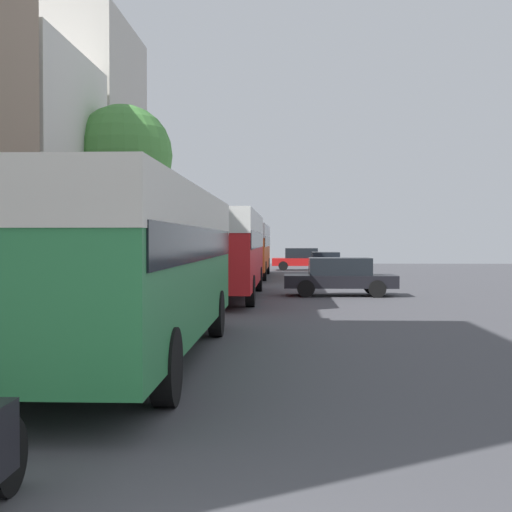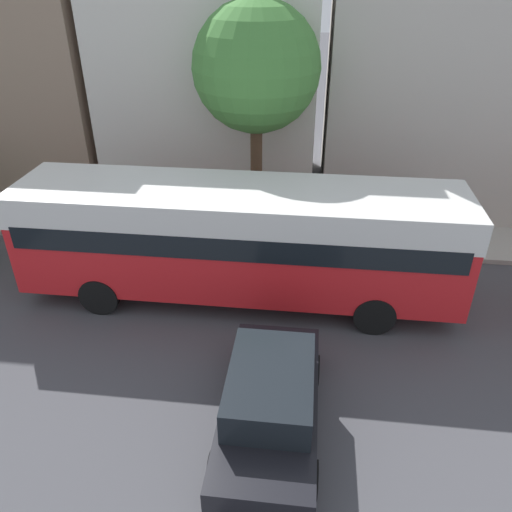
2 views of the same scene
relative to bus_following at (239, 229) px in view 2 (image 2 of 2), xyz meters
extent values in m
cube|color=gray|center=(-8.03, -10.01, 2.55)|extent=(6.79, 8.31, 9.08)
cube|color=silver|center=(-7.60, -1.91, 2.22)|extent=(5.92, 7.26, 8.41)
cube|color=beige|center=(-8.04, 5.88, 3.81)|extent=(6.80, 7.54, 11.59)
cube|color=red|center=(0.00, 0.00, -0.21)|extent=(2.48, 10.92, 2.56)
cube|color=white|center=(0.00, 0.00, 0.69)|extent=(2.50, 10.98, 0.77)
cube|color=black|center=(0.00, 0.00, 0.11)|extent=(2.53, 10.49, 0.56)
cylinder|color=black|center=(-1.14, 3.39, -1.49)|extent=(0.28, 1.00, 1.00)
cylinder|color=black|center=(1.14, 3.39, -1.49)|extent=(0.28, 1.00, 1.00)
cylinder|color=black|center=(-1.14, -3.39, -1.49)|extent=(0.28, 1.00, 1.00)
cylinder|color=black|center=(1.14, -3.39, -1.49)|extent=(0.28, 1.00, 1.00)
cube|color=black|center=(4.27, 1.20, -1.44)|extent=(4.17, 1.74, 0.46)
cube|color=black|center=(4.27, 1.20, -0.88)|extent=(2.29, 1.53, 0.64)
cylinder|color=black|center=(5.57, 2.00, -1.67)|extent=(0.64, 0.22, 0.64)
cylinder|color=black|center=(5.57, 0.40, -1.67)|extent=(0.64, 0.22, 0.64)
cylinder|color=black|center=(2.98, 2.00, -1.67)|extent=(0.64, 0.22, 0.64)
cylinder|color=black|center=(2.98, 0.40, -1.67)|extent=(0.64, 0.22, 0.64)
cylinder|color=brown|center=(-3.65, 0.01, 0.00)|extent=(0.36, 0.36, 3.68)
sphere|color=#47893D|center=(-3.65, 0.01, 3.19)|extent=(3.60, 3.60, 3.60)
camera|label=1|loc=(2.24, -25.55, 0.11)|focal=50.00mm
camera|label=2|loc=(10.85, 1.70, 5.72)|focal=35.00mm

